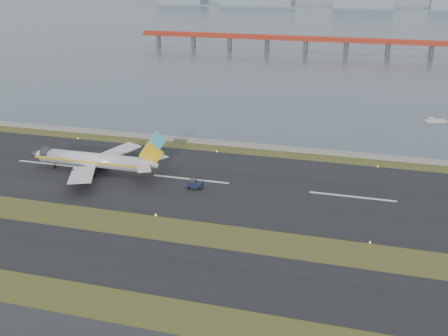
# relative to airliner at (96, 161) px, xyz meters

# --- Properties ---
(ground) EXTENTS (1000.00, 1000.00, 0.00)m
(ground) POSITION_rel_airliner_xyz_m (24.89, -27.54, -3.46)
(ground) COLOR #344318
(ground) RESTS_ON ground
(taxiway_strip) EXTENTS (1000.00, 18.00, 0.10)m
(taxiway_strip) POSITION_rel_airliner_xyz_m (24.89, -39.54, -3.41)
(taxiway_strip) COLOR black
(taxiway_strip) RESTS_ON ground
(runway_strip) EXTENTS (1000.00, 45.00, 0.10)m
(runway_strip) POSITION_rel_airliner_xyz_m (24.89, 2.46, -3.41)
(runway_strip) COLOR black
(runway_strip) RESTS_ON ground
(seawall) EXTENTS (1000.00, 2.50, 1.00)m
(seawall) POSITION_rel_airliner_xyz_m (24.89, 32.46, -2.96)
(seawall) COLOR gray
(seawall) RESTS_ON ground
(bay_water) EXTENTS (1400.00, 800.00, 1.30)m
(bay_water) POSITION_rel_airliner_xyz_m (24.89, 432.46, -3.46)
(bay_water) COLOR #41515D
(bay_water) RESTS_ON ground
(red_pier) EXTENTS (260.00, 5.00, 10.20)m
(red_pier) POSITION_rel_airliner_xyz_m (44.89, 222.46, 3.82)
(red_pier) COLOR #A92F1D
(red_pier) RESTS_ON ground
(far_shoreline) EXTENTS (1400.00, 80.00, 60.50)m
(far_shoreline) POSITION_rel_airliner_xyz_m (38.51, 592.46, 2.61)
(far_shoreline) COLOR gray
(far_shoreline) RESTS_ON ground
(airliner) EXTENTS (38.52, 32.89, 12.80)m
(airliner) POSITION_rel_airliner_xyz_m (0.00, 0.00, 0.00)
(airliner) COLOR silver
(airliner) RESTS_ON ground
(pushback_tug) EXTENTS (3.90, 2.59, 2.35)m
(pushback_tug) POSITION_rel_airliner_xyz_m (27.78, -2.89, -2.32)
(pushback_tug) COLOR #131B34
(pushback_tug) RESTS_ON ground
(workboat_near) EXTENTS (7.59, 4.84, 1.76)m
(workboat_near) POSITION_rel_airliner_xyz_m (87.09, 76.52, -2.90)
(workboat_near) COLOR silver
(workboat_near) RESTS_ON ground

